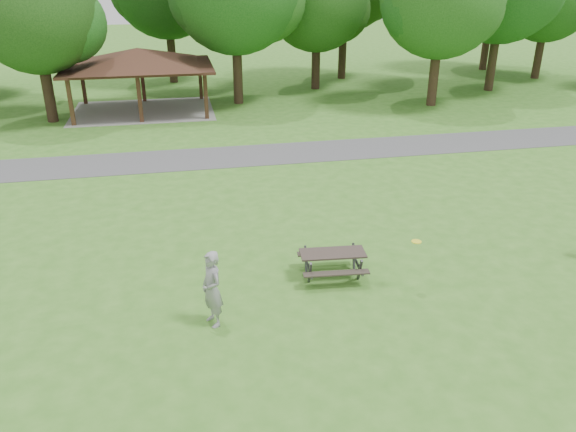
# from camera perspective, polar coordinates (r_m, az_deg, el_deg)

# --- Properties ---
(ground) EXTENTS (160.00, 160.00, 0.00)m
(ground) POSITION_cam_1_polar(r_m,az_deg,el_deg) (14.03, -0.77, -11.83)
(ground) COLOR #3A7421
(ground) RESTS_ON ground
(asphalt_path) EXTENTS (120.00, 3.20, 0.02)m
(asphalt_path) POSITION_cam_1_polar(r_m,az_deg,el_deg) (26.55, -6.46, 5.98)
(asphalt_path) COLOR #49494B
(asphalt_path) RESTS_ON ground
(pavilion) EXTENTS (8.60, 7.01, 3.76)m
(pavilion) POSITION_cam_1_polar(r_m,az_deg,el_deg) (35.58, -14.98, 15.07)
(pavilion) COLOR #3D2716
(pavilion) RESTS_ON ground
(tree_row_d) EXTENTS (6.93, 6.60, 9.27)m
(tree_row_d) POSITION_cam_1_polar(r_m,az_deg,el_deg) (34.45, -24.18, 18.13)
(tree_row_d) COLOR black
(tree_row_d) RESTS_ON ground
(tree_row_f) EXTENTS (7.35, 7.00, 9.55)m
(tree_row_f) POSITION_cam_1_polar(r_m,az_deg,el_deg) (41.03, 3.08, 20.83)
(tree_row_f) COLOR black
(tree_row_f) RESTS_ON ground
(picnic_table_middle) EXTENTS (1.97, 1.64, 0.81)m
(picnic_table_middle) POSITION_cam_1_polar(r_m,az_deg,el_deg) (16.10, 4.55, -4.29)
(picnic_table_middle) COLOR #2F2622
(picnic_table_middle) RESTS_ON ground
(frisbee_in_flight) EXTENTS (0.36, 0.36, 0.02)m
(frisbee_in_flight) POSITION_cam_1_polar(r_m,az_deg,el_deg) (15.40, 12.92, -2.55)
(frisbee_in_flight) COLOR yellow
(frisbee_in_flight) RESTS_ON ground
(frisbee_thrower) EXTENTS (0.72, 0.86, 2.00)m
(frisbee_thrower) POSITION_cam_1_polar(r_m,az_deg,el_deg) (13.95, -7.73, -7.37)
(frisbee_thrower) COLOR gray
(frisbee_thrower) RESTS_ON ground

